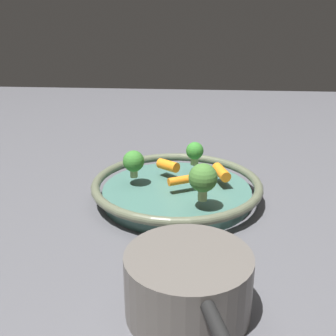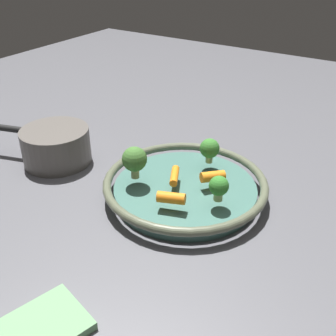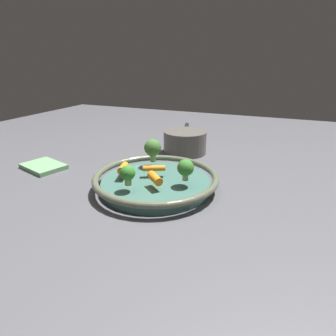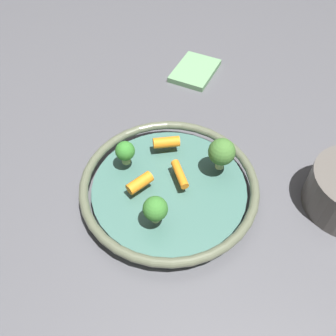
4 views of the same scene
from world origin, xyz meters
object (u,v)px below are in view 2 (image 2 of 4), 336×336
(baby_carrot_right, at_px, (171,198))
(broccoli_floret_mid, at_px, (219,187))
(baby_carrot_left, at_px, (213,176))
(baby_carrot_center, at_px, (175,176))
(saucepan, at_px, (56,146))
(serving_bowl, at_px, (185,187))
(broccoli_floret_small, at_px, (210,149))
(dish_towel, at_px, (37,331))
(broccoli_floret_edge, at_px, (135,160))

(baby_carrot_right, relative_size, broccoli_floret_mid, 1.05)
(baby_carrot_left, xyz_separation_m, broccoli_floret_mid, (-0.05, -0.04, 0.02))
(baby_carrot_center, height_order, broccoli_floret_mid, broccoli_floret_mid)
(baby_carrot_center, bearing_deg, saucepan, 93.95)
(serving_bowl, relative_size, broccoli_floret_mid, 6.74)
(baby_carrot_left, height_order, baby_carrot_right, same)
(broccoli_floret_small, distance_m, saucepan, 0.37)
(baby_carrot_right, xyz_separation_m, baby_carrot_center, (0.07, 0.04, -0.00))
(baby_carrot_center, relative_size, broccoli_floret_mid, 1.21)
(serving_bowl, height_order, baby_carrot_center, baby_carrot_center)
(baby_carrot_left, bearing_deg, broccoli_floret_small, 32.93)
(broccoli_floret_small, relative_size, saucepan, 0.22)
(saucepan, bearing_deg, baby_carrot_right, -98.38)
(broccoli_floret_mid, distance_m, dish_towel, 0.39)
(broccoli_floret_edge, bearing_deg, broccoli_floret_small, -35.37)
(serving_bowl, xyz_separation_m, baby_carrot_center, (-0.01, 0.02, 0.03))
(serving_bowl, bearing_deg, saucepan, 96.05)
(broccoli_floret_edge, relative_size, broccoli_floret_mid, 1.35)
(baby_carrot_left, height_order, broccoli_floret_mid, broccoli_floret_mid)
(serving_bowl, distance_m, dish_towel, 0.40)
(saucepan, height_order, dish_towel, saucepan)
(baby_carrot_left, height_order, baby_carrot_center, baby_carrot_left)
(broccoli_floret_small, bearing_deg, baby_carrot_right, -175.95)
(baby_carrot_right, height_order, broccoli_floret_small, broccoli_floret_small)
(baby_carrot_center, distance_m, dish_towel, 0.39)
(broccoli_floret_mid, bearing_deg, dish_towel, 166.40)
(baby_carrot_right, relative_size, dish_towel, 0.39)
(baby_carrot_center, distance_m, broccoli_floret_mid, 0.11)
(broccoli_floret_edge, bearing_deg, dish_towel, -165.65)
(broccoli_floret_edge, bearing_deg, saucepan, 86.39)
(dish_towel, bearing_deg, baby_carrot_left, -6.75)
(saucepan, bearing_deg, broccoli_floret_edge, -93.61)
(broccoli_floret_edge, bearing_deg, serving_bowl, -60.31)
(baby_carrot_right, distance_m, saucepan, 0.36)
(baby_carrot_right, bearing_deg, broccoli_floret_small, 4.05)
(baby_carrot_center, height_order, saucepan, saucepan)
(broccoli_floret_edge, distance_m, broccoli_floret_small, 0.17)
(broccoli_floret_edge, bearing_deg, baby_carrot_right, -108.49)
(broccoli_floret_edge, height_order, saucepan, broccoli_floret_edge)
(broccoli_floret_small, relative_size, dish_towel, 0.41)
(serving_bowl, bearing_deg, baby_carrot_center, 127.48)
(baby_carrot_left, relative_size, dish_towel, 0.37)
(serving_bowl, height_order, saucepan, saucepan)
(broccoli_floret_small, height_order, saucepan, broccoli_floret_small)
(serving_bowl, xyz_separation_m, saucepan, (-0.04, 0.33, 0.02))
(serving_bowl, distance_m, broccoli_floret_small, 0.10)
(broccoli_floret_edge, height_order, broccoli_floret_mid, broccoli_floret_edge)
(saucepan, distance_m, dish_towel, 0.50)
(baby_carrot_left, bearing_deg, serving_bowl, 112.97)
(serving_bowl, bearing_deg, broccoli_floret_small, -5.60)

